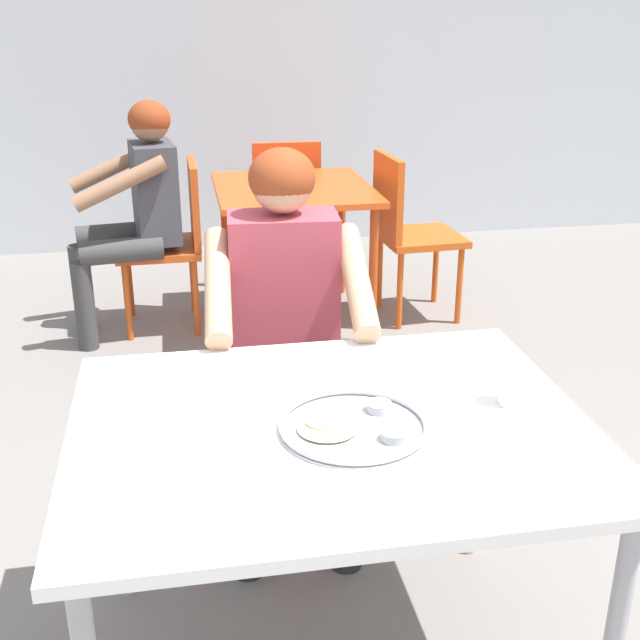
% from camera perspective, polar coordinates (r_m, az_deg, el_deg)
% --- Properties ---
extents(table_foreground, '(1.17, 0.92, 0.73)m').
position_cam_1_polar(table_foreground, '(1.87, 0.76, -9.09)').
color(table_foreground, white).
rests_on(table_foreground, ground).
extents(thali_tray, '(0.33, 0.33, 0.03)m').
position_cam_1_polar(thali_tray, '(1.80, 2.34, -7.51)').
color(thali_tray, '#B7BABF').
rests_on(thali_tray, table_foreground).
extents(drinking_cup, '(0.07, 0.07, 0.11)m').
position_cam_1_polar(drinking_cup, '(1.94, 13.54, -4.26)').
color(drinking_cup, white).
rests_on(drinking_cup, table_foreground).
extents(chair_foreground, '(0.45, 0.45, 0.83)m').
position_cam_1_polar(chair_foreground, '(2.78, -2.74, -2.50)').
color(chair_foreground, red).
rests_on(chair_foreground, ground).
extents(diner_foreground, '(0.51, 0.57, 1.22)m').
position_cam_1_polar(diner_foreground, '(2.49, -2.42, 0.50)').
color(diner_foreground, '#282828').
rests_on(diner_foreground, ground).
extents(table_background_red, '(0.79, 0.89, 0.74)m').
position_cam_1_polar(table_background_red, '(4.19, -1.89, 8.28)').
color(table_background_red, '#E04C19').
rests_on(table_background_red, ground).
extents(chair_red_left, '(0.43, 0.44, 0.87)m').
position_cam_1_polar(chair_red_left, '(4.24, -10.34, 6.07)').
color(chair_red_left, '#CA4D1A').
rests_on(chair_red_left, ground).
extents(chair_red_right, '(0.44, 0.45, 0.89)m').
position_cam_1_polar(chair_red_right, '(4.30, 6.15, 6.72)').
color(chair_red_right, '#CD5017').
rests_on(chair_red_right, ground).
extents(chair_red_far, '(0.43, 0.45, 0.87)m').
position_cam_1_polar(chair_red_far, '(4.87, -2.50, 8.40)').
color(chair_red_far, '#DA471A').
rests_on(chair_red_far, ground).
extents(patron_background, '(0.59, 0.54, 1.18)m').
position_cam_1_polar(patron_background, '(4.13, -12.94, 8.43)').
color(patron_background, '#3C3C3C').
rests_on(patron_background, ground).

